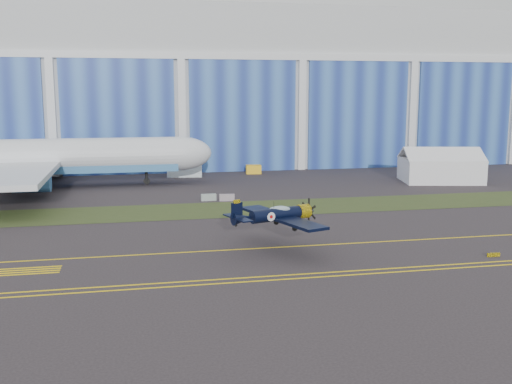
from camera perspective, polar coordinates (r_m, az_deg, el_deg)
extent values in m
plane|color=#322C2F|center=(60.17, -2.88, -4.30)|extent=(260.00, 260.00, 0.00)
cube|color=#475128|center=(73.70, -4.58, -1.73)|extent=(260.00, 10.00, 0.02)
cube|color=silver|center=(130.04, -7.96, 9.72)|extent=(220.00, 45.00, 30.00)
cube|color=#253D95|center=(107.39, -7.06, 7.13)|extent=(220.00, 0.60, 20.00)
cube|color=silver|center=(107.43, -7.17, 12.78)|extent=(220.00, 0.70, 1.20)
cube|color=yellow|center=(55.38, -2.07, -5.51)|extent=(200.00, 0.20, 0.02)
cube|color=yellow|center=(46.43, -0.06, -8.49)|extent=(80.00, 0.20, 0.02)
cube|color=yellow|center=(47.36, -0.31, -8.12)|extent=(80.00, 0.20, 0.02)
cube|color=yellow|center=(57.03, 21.68, -5.57)|extent=(1.20, 0.15, 0.35)
cube|color=white|center=(103.11, -6.81, 2.16)|extent=(6.13, 3.14, 2.54)
cube|color=yellow|center=(106.19, -0.24, 2.17)|extent=(2.80, 1.91, 1.54)
cube|color=#8F9D99|center=(80.09, -4.54, -0.51)|extent=(2.02, 0.69, 0.90)
cube|color=gray|center=(79.79, -2.79, -0.53)|extent=(2.04, 0.76, 0.90)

